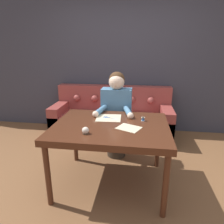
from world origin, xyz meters
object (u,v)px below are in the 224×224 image
object	(u,v)px
dining_table	(111,131)
couch	(112,119)
person	(116,115)
scissors	(108,118)
pin_cushion	(85,131)
thread_spool	(143,119)

from	to	relation	value
dining_table	couch	bearing A→B (deg)	97.41
dining_table	person	world-z (taller)	person
scissors	pin_cushion	size ratio (longest dim) A/B	2.94
person	scissors	size ratio (longest dim) A/B	6.10
dining_table	person	xyz separation A→B (m)	(-0.02, 0.67, -0.03)
couch	person	world-z (taller)	person
person	scissors	xyz separation A→B (m)	(-0.05, -0.45, 0.11)
couch	thread_spool	world-z (taller)	couch
pin_cushion	thread_spool	bearing A→B (deg)	38.45
person	pin_cushion	xyz separation A→B (m)	(-0.20, -0.95, 0.14)
dining_table	pin_cushion	xyz separation A→B (m)	(-0.21, -0.29, 0.11)
pin_cushion	scissors	bearing A→B (deg)	73.40
couch	scissors	distance (m)	1.30
thread_spool	couch	bearing A→B (deg)	113.49
thread_spool	pin_cushion	bearing A→B (deg)	-141.55
person	scissors	world-z (taller)	person
thread_spool	scissors	bearing A→B (deg)	173.60
couch	scissors	size ratio (longest dim) A/B	10.26
couch	person	xyz separation A→B (m)	(0.17, -0.76, 0.35)
couch	pin_cushion	xyz separation A→B (m)	(-0.03, -1.71, 0.48)
person	thread_spool	world-z (taller)	person
dining_table	pin_cushion	size ratio (longest dim) A/B	18.07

